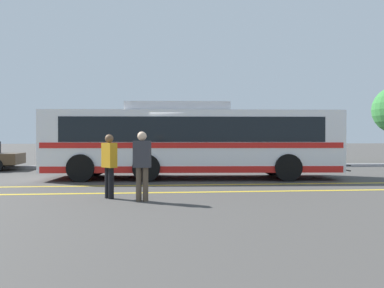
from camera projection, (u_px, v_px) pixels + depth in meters
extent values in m
plane|color=#423F3D|center=(182.00, 178.00, 14.72)|extent=(220.00, 220.00, 0.00)
cube|color=gold|center=(198.00, 185.00, 12.55)|extent=(31.20, 0.20, 0.01)
cube|color=gold|center=(204.00, 192.00, 10.86)|extent=(31.20, 0.20, 0.01)
cube|color=#99999E|center=(183.00, 166.00, 20.05)|extent=(39.20, 0.36, 0.15)
cube|color=white|center=(192.00, 141.00, 14.73)|extent=(11.33, 3.21, 2.29)
cube|color=black|center=(192.00, 130.00, 14.72)|extent=(9.77, 3.15, 0.91)
cube|color=red|center=(192.00, 145.00, 14.73)|extent=(11.11, 3.24, 0.20)
cube|color=red|center=(192.00, 167.00, 14.74)|extent=(11.11, 3.23, 0.24)
cube|color=black|center=(333.00, 139.00, 14.88)|extent=(0.18, 2.21, 1.63)
cube|color=black|center=(333.00, 116.00, 14.86)|extent=(0.15, 1.76, 0.24)
cube|color=silver|center=(178.00, 108.00, 14.69)|extent=(4.04, 2.25, 0.32)
cube|color=black|center=(340.00, 164.00, 14.90)|extent=(0.16, 1.89, 0.04)
cube|color=black|center=(340.00, 169.00, 14.90)|extent=(0.16, 1.89, 0.04)
cylinder|color=black|center=(272.00, 163.00, 16.04)|extent=(1.02, 0.34, 1.00)
cylinder|color=black|center=(288.00, 168.00, 13.63)|extent=(1.02, 0.34, 1.00)
cylinder|color=black|center=(152.00, 164.00, 15.90)|extent=(1.02, 0.34, 1.00)
cylinder|color=black|center=(146.00, 168.00, 13.49)|extent=(1.02, 0.34, 1.00)
cylinder|color=black|center=(96.00, 164.00, 15.84)|extent=(1.02, 0.34, 1.00)
cylinder|color=black|center=(81.00, 168.00, 13.42)|extent=(1.02, 0.34, 1.00)
cylinder|color=black|center=(8.00, 163.00, 19.33)|extent=(0.61, 0.24, 0.60)
cube|color=#4C3823|center=(94.00, 159.00, 18.64)|extent=(4.59, 1.95, 0.51)
cube|color=black|center=(96.00, 148.00, 18.65)|extent=(1.94, 1.69, 0.53)
cylinder|color=black|center=(60.00, 165.00, 17.65)|extent=(0.60, 0.21, 0.60)
cylinder|color=black|center=(69.00, 163.00, 19.44)|extent=(0.60, 0.21, 0.60)
cylinder|color=black|center=(120.00, 165.00, 17.86)|extent=(0.60, 0.21, 0.60)
cylinder|color=black|center=(124.00, 163.00, 19.65)|extent=(0.60, 0.21, 0.60)
cylinder|color=brown|center=(145.00, 184.00, 9.27)|extent=(0.14, 0.14, 0.84)
cylinder|color=brown|center=(139.00, 184.00, 9.28)|extent=(0.14, 0.14, 0.84)
cube|color=#333338|center=(142.00, 154.00, 9.26)|extent=(0.45, 0.30, 0.66)
sphere|color=beige|center=(142.00, 136.00, 9.26)|extent=(0.23, 0.23, 0.23)
cylinder|color=black|center=(108.00, 183.00, 9.75)|extent=(0.14, 0.14, 0.81)
cylinder|color=black|center=(111.00, 183.00, 9.63)|extent=(0.14, 0.14, 0.81)
cube|color=orange|center=(109.00, 155.00, 9.68)|extent=(0.44, 0.46, 0.64)
sphere|color=brown|center=(109.00, 139.00, 9.68)|extent=(0.22, 0.22, 0.22)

